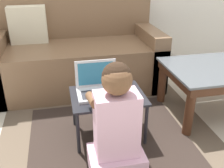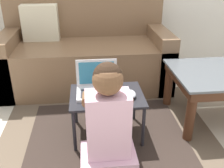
% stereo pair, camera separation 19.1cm
% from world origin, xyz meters
% --- Properties ---
extents(ground_plane, '(16.00, 16.00, 0.00)m').
position_xyz_m(ground_plane, '(0.00, 0.00, 0.00)').
color(ground_plane, beige).
extents(area_rug, '(1.63, 1.85, 0.01)m').
position_xyz_m(area_rug, '(-0.09, -0.18, 0.00)').
color(area_rug, brown).
rests_on(area_rug, ground_plane).
extents(couch, '(1.67, 0.80, 0.91)m').
position_xyz_m(couch, '(-0.23, 0.98, 0.31)').
color(couch, brown).
rests_on(couch, ground_plane).
extents(coffee_table, '(0.95, 0.64, 0.43)m').
position_xyz_m(coffee_table, '(0.93, 0.15, 0.36)').
color(coffee_table, '#4C5156').
rests_on(coffee_table, ground_plane).
extents(laptop_desk, '(0.53, 0.40, 0.34)m').
position_xyz_m(laptop_desk, '(-0.09, 0.02, 0.31)').
color(laptop_desk, black).
rests_on(laptop_desk, ground_plane).
extents(laptop, '(0.30, 0.22, 0.23)m').
position_xyz_m(laptop, '(-0.15, 0.06, 0.38)').
color(laptop, silver).
rests_on(laptop, laptop_desk).
extents(computer_mouse, '(0.07, 0.11, 0.04)m').
position_xyz_m(computer_mouse, '(0.08, -0.03, 0.37)').
color(computer_mouse, '#B2B7C1').
rests_on(computer_mouse, laptop_desk).
extents(person_seated, '(0.34, 0.41, 0.74)m').
position_xyz_m(person_seated, '(-0.11, -0.37, 0.34)').
color(person_seated, '#E5B2CC').
rests_on(person_seated, ground_plane).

